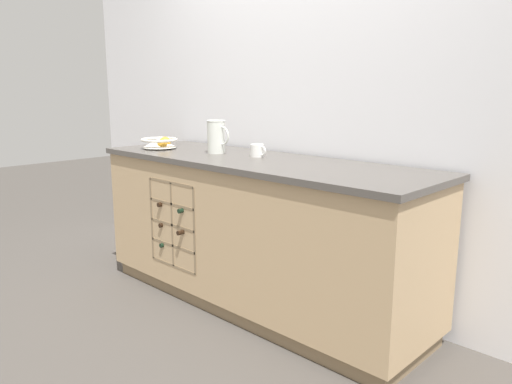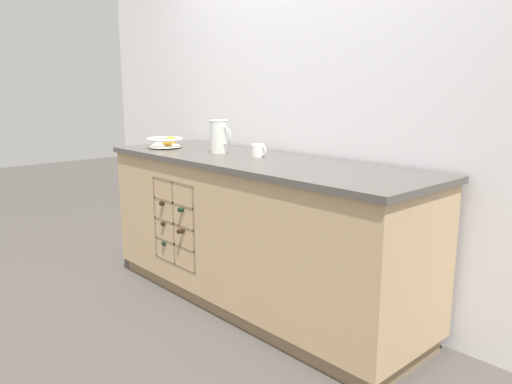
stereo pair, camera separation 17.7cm
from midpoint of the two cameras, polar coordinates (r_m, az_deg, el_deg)
name	(u,v)px [view 2 (the right image)]	position (r m, az deg, el deg)	size (l,w,h in m)	color
ground_plane	(256,303)	(3.26, 1.60, -12.56)	(14.00, 14.00, 0.00)	#4C4742
back_wall	(302,99)	(3.26, 6.87, 10.53)	(4.63, 0.06, 2.55)	white
kitchen_island	(255,232)	(3.09, 1.56, -4.60)	(2.27, 0.72, 0.93)	#8B7354
fruit_bowl	(165,142)	(3.57, -8.91, 5.70)	(0.25, 0.25, 0.08)	silver
white_pitcher	(219,136)	(3.26, -2.67, 6.42)	(0.18, 0.12, 0.21)	silver
ceramic_mug	(258,150)	(3.08, 1.92, 4.76)	(0.12, 0.08, 0.08)	white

